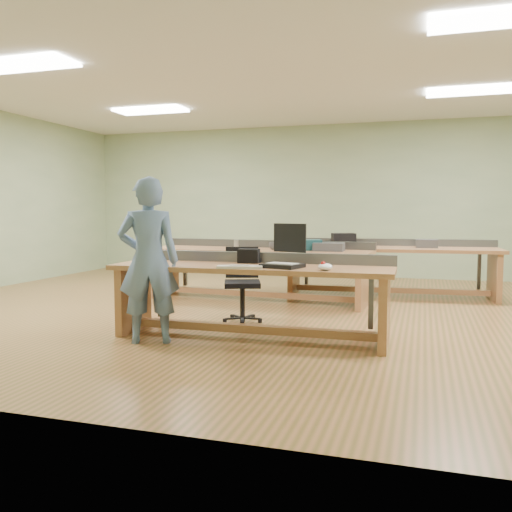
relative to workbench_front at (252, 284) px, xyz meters
name	(u,v)px	position (x,y,z in m)	size (l,w,h in m)	color
floor	(270,310)	(-0.25, 1.56, -0.56)	(10.00, 10.00, 0.00)	#9D653B
ceiling	(270,77)	(-0.25, 1.56, 2.44)	(10.00, 10.00, 0.00)	silver
wall_back	(324,201)	(-0.25, 5.56, 0.94)	(10.00, 0.04, 3.00)	#A4B68A
wall_front	(86,177)	(-0.25, -2.44, 0.94)	(10.00, 0.04, 3.00)	#A4B68A
fluor_panels	(270,79)	(-0.25, 1.56, 2.41)	(6.20, 3.50, 0.03)	white
workbench_front	(252,284)	(0.00, 0.00, 0.00)	(2.87, 0.81, 0.86)	#A67046
workbench_mid	(258,262)	(-0.62, 2.25, 0.01)	(3.32, 1.09, 0.86)	#A67046
workbench_back	(390,259)	(1.19, 3.20, 0.01)	(3.20, 1.07, 0.86)	#A67046
person	(149,261)	(-0.91, -0.49, 0.26)	(0.59, 0.39, 1.63)	slate
laptop_base	(282,266)	(0.36, -0.14, 0.21)	(0.36, 0.30, 0.04)	black
laptop_screen	(290,238)	(0.40, 0.00, 0.48)	(0.36, 0.02, 0.28)	black
keyboard	(240,267)	(-0.02, -0.32, 0.21)	(0.44, 0.15, 0.03)	beige
trackball_mouse	(325,267)	(0.80, -0.26, 0.23)	(0.14, 0.16, 0.07)	white
camera_bag	(249,256)	(-0.10, 0.21, 0.27)	(0.22, 0.14, 0.15)	black
task_chair	(242,294)	(-0.36, 0.76, -0.24)	(0.60, 0.60, 0.87)	black
parts_bin_teal	(306,245)	(0.09, 2.25, 0.27)	(0.42, 0.31, 0.15)	#153E45
parts_bin_grey	(329,247)	(0.42, 2.16, 0.25)	(0.41, 0.26, 0.11)	#39393C
mug	(274,246)	(-0.36, 2.16, 0.25)	(0.13, 0.13, 0.10)	#39393C
drinks_can	(236,244)	(-0.97, 2.30, 0.26)	(0.07, 0.07, 0.12)	silver
storage_box_back	(344,240)	(0.47, 3.24, 0.29)	(0.35, 0.25, 0.20)	black
tray_back	(427,244)	(1.72, 3.23, 0.26)	(0.31, 0.23, 0.13)	#39393C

